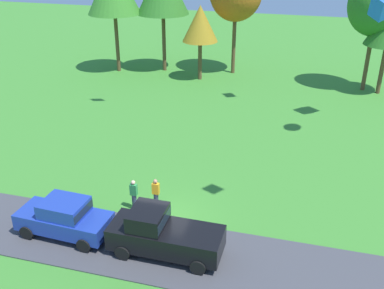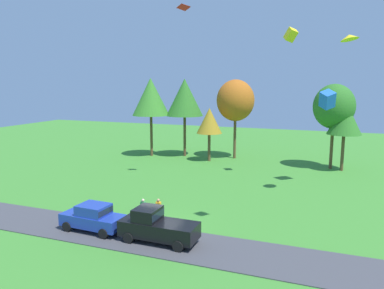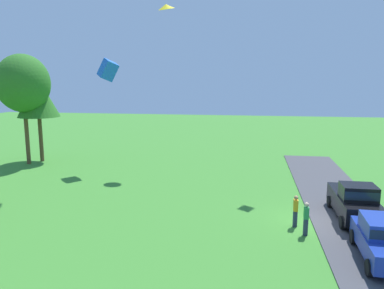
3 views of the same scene
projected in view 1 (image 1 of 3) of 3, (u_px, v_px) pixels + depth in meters
name	position (u px, v px, depth m)	size (l,w,h in m)	color
ground_plane	(165.00, 222.00, 22.19)	(120.00, 120.00, 0.00)	#3D842D
pavement_strip	(150.00, 248.00, 20.35)	(36.00, 4.40, 0.06)	#424247
car_sedan_by_flagpole	(64.00, 217.00, 20.83)	(4.48, 2.12, 1.84)	#1E389E
car_pickup_near_entrance	(162.00, 233.00, 19.62)	(5.01, 2.07, 2.14)	black
person_on_lawn	(134.00, 195.00, 22.83)	(0.36, 0.24, 1.71)	#2D334C
person_beside_suv	(156.00, 194.00, 22.92)	(0.36, 0.24, 1.71)	#2D334C
tree_far_left	(200.00, 24.00, 40.60)	(3.25, 3.25, 6.87)	brown
tree_lone_near	(377.00, 5.00, 36.91)	(4.70, 4.70, 9.91)	brown
kite_box_high_left	(382.00, 6.00, 29.42)	(1.08, 1.08, 1.52)	blue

